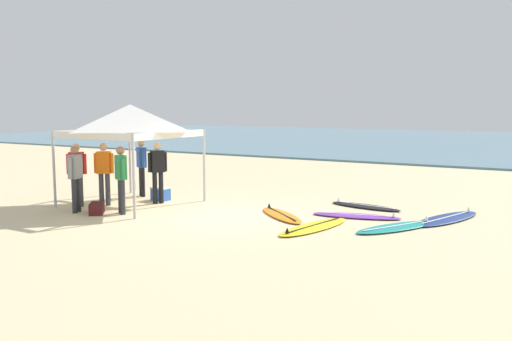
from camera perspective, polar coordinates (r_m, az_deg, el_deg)
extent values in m
plane|color=beige|center=(13.37, -3.41, -4.83)|extent=(80.00, 80.00, 0.00)
cube|color=#568499|center=(43.39, 20.83, 2.86)|extent=(80.00, 36.00, 0.10)
cylinder|color=#B7B7BC|center=(15.26, -20.64, 0.09)|extent=(0.07, 0.07, 2.05)
cylinder|color=#B7B7BC|center=(13.17, -12.84, -0.64)|extent=(0.07, 0.07, 2.05)
cylinder|color=#B7B7BC|center=(17.18, -13.23, 1.05)|extent=(0.07, 0.07, 2.05)
cylinder|color=#B7B7BC|center=(15.35, -5.52, 0.53)|extent=(0.07, 0.07, 2.05)
cube|color=white|center=(14.10, -17.16, 3.52)|extent=(2.85, 0.03, 0.18)
cube|color=white|center=(16.16, -9.65, 4.11)|extent=(2.85, 0.03, 0.18)
cube|color=white|center=(16.12, -16.83, 3.91)|extent=(0.03, 2.85, 0.18)
cube|color=white|center=(14.15, -8.97, 3.75)|extent=(0.03, 2.85, 0.18)
pyramid|color=white|center=(15.08, -13.20, 5.51)|extent=(2.97, 2.97, 0.70)
ellipsoid|color=purple|center=(13.40, 10.60, -4.75)|extent=(2.23, 1.01, 0.07)
cube|color=white|center=(13.39, 10.60, -4.59)|extent=(1.80, 0.42, 0.01)
cone|color=white|center=(13.29, 14.39, -4.53)|extent=(0.09, 0.09, 0.12)
ellipsoid|color=orange|center=(13.29, 2.72, -4.74)|extent=(1.98, 1.80, 0.07)
cube|color=black|center=(13.28, 2.72, -4.58)|extent=(1.40, 1.19, 0.01)
cone|color=black|center=(14.06, 1.40, -3.70)|extent=(0.09, 0.09, 0.12)
ellipsoid|color=black|center=(14.72, 11.52, -3.74)|extent=(2.10, 0.90, 0.07)
cube|color=white|center=(14.71, 11.53, -3.59)|extent=(1.71, 0.34, 0.01)
cone|color=white|center=(15.12, 8.76, -3.04)|extent=(0.09, 0.09, 0.12)
ellipsoid|color=navy|center=(13.65, 19.59, -4.82)|extent=(1.46, 2.66, 0.07)
cube|color=white|center=(13.64, 19.60, -4.67)|extent=(0.72, 2.09, 0.01)
cone|color=white|center=(14.54, 21.63, -3.83)|extent=(0.09, 0.09, 0.12)
ellipsoid|color=yellow|center=(12.08, 6.19, -5.94)|extent=(1.07, 2.48, 0.07)
cube|color=black|center=(12.07, 6.19, -5.77)|extent=(0.41, 2.01, 0.01)
cone|color=black|center=(11.28, 3.33, -6.33)|extent=(0.09, 0.09, 0.12)
ellipsoid|color=#19847F|center=(12.38, 14.71, -5.82)|extent=(1.64, 2.36, 0.07)
cube|color=white|center=(12.37, 14.72, -5.65)|extent=(0.96, 1.77, 0.01)
cone|color=white|center=(13.05, 17.64, -4.84)|extent=(0.09, 0.09, 0.12)
cylinder|color=#383842|center=(15.28, -16.08, -1.94)|extent=(0.13, 0.13, 0.88)
cylinder|color=#383842|center=(15.22, -15.44, -1.96)|extent=(0.13, 0.13, 0.88)
cube|color=orange|center=(15.16, -15.85, 0.82)|extent=(0.42, 0.35, 0.60)
sphere|color=tan|center=(15.12, -15.90, 2.42)|extent=(0.21, 0.21, 0.21)
cylinder|color=orange|center=(15.24, -16.66, 0.75)|extent=(0.09, 0.09, 0.54)
cylinder|color=orange|center=(15.08, -15.03, 0.74)|extent=(0.09, 0.09, 0.54)
cylinder|color=#2D2D33|center=(14.37, -18.71, -2.58)|extent=(0.13, 0.13, 0.88)
cylinder|color=#2D2D33|center=(14.52, -18.35, -2.47)|extent=(0.13, 0.13, 0.88)
cube|color=gray|center=(14.35, -18.64, 0.39)|extent=(0.32, 0.41, 0.60)
sphere|color=#9E7051|center=(14.31, -18.70, 2.09)|extent=(0.21, 0.21, 0.21)
cylinder|color=gray|center=(14.15, -19.10, 0.21)|extent=(0.09, 0.09, 0.54)
cylinder|color=gray|center=(14.55, -18.18, 0.42)|extent=(0.09, 0.09, 0.54)
cylinder|color=#2D2D33|center=(13.85, -13.97, -2.76)|extent=(0.13, 0.13, 0.88)
cylinder|color=#2D2D33|center=(14.02, -14.16, -2.65)|extent=(0.13, 0.13, 0.88)
cube|color=#2D8C47|center=(13.84, -14.16, 0.32)|extent=(0.42, 0.37, 0.60)
sphere|color=#9E7051|center=(13.80, -14.21, 2.08)|extent=(0.21, 0.21, 0.21)
cylinder|color=#2D8C47|center=(13.62, -13.91, 0.14)|extent=(0.09, 0.09, 0.54)
cylinder|color=#2D8C47|center=(14.06, -14.39, 0.33)|extent=(0.09, 0.09, 0.54)
cylinder|color=black|center=(16.61, -12.08, -1.14)|extent=(0.13, 0.13, 0.88)
cylinder|color=black|center=(16.44, -11.92, -1.22)|extent=(0.13, 0.13, 0.88)
cube|color=#2851B2|center=(16.44, -12.06, 1.37)|extent=(0.42, 0.38, 0.60)
sphere|color=tan|center=(16.41, -12.10, 2.85)|extent=(0.21, 0.21, 0.21)
cylinder|color=#2851B2|center=(16.67, -12.26, 1.37)|extent=(0.09, 0.09, 0.54)
cylinder|color=#2851B2|center=(16.22, -11.86, 1.24)|extent=(0.09, 0.09, 0.54)
cylinder|color=#383842|center=(15.32, -18.73, -2.01)|extent=(0.13, 0.13, 0.88)
cylinder|color=#383842|center=(15.26, -18.09, -2.02)|extent=(0.13, 0.13, 0.88)
cube|color=red|center=(15.20, -18.51, 0.74)|extent=(0.42, 0.37, 0.60)
sphere|color=tan|center=(15.16, -18.58, 2.34)|extent=(0.21, 0.21, 0.21)
cylinder|color=red|center=(15.28, -19.32, 0.66)|extent=(0.09, 0.09, 0.54)
cylinder|color=red|center=(15.12, -17.70, 0.66)|extent=(0.09, 0.09, 0.54)
cylinder|color=black|center=(15.25, -10.04, -1.80)|extent=(0.13, 0.13, 0.88)
cylinder|color=black|center=(15.19, -10.68, -1.84)|extent=(0.13, 0.13, 0.88)
cube|color=black|center=(15.13, -10.42, 0.95)|extent=(0.37, 0.42, 0.60)
sphere|color=beige|center=(15.09, -10.45, 2.56)|extent=(0.21, 0.21, 0.21)
cylinder|color=black|center=(15.21, -9.59, 0.92)|extent=(0.09, 0.09, 0.54)
cylinder|color=black|center=(15.06, -11.24, 0.83)|extent=(0.09, 0.09, 0.54)
cube|color=#4C1919|center=(14.16, -16.53, -3.87)|extent=(0.63, 0.67, 0.28)
cube|color=#2D60B7|center=(15.75, -10.08, -2.52)|extent=(0.48, 0.34, 0.34)
cube|color=white|center=(15.72, -10.10, -1.82)|extent=(0.50, 0.36, 0.05)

